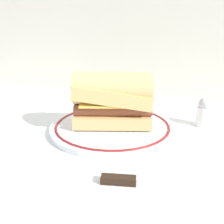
{
  "coord_description": "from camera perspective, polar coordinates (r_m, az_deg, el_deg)",
  "views": [
    {
      "loc": [
        0.14,
        -0.52,
        0.23
      ],
      "look_at": [
        -0.01,
        -0.0,
        0.04
      ],
      "focal_mm": 39.97,
      "sensor_mm": 36.0,
      "label": 1
    }
  ],
  "objects": [
    {
      "name": "salt_shaker",
      "position": [
        0.64,
        20.19,
        -0.05
      ],
      "size": [
        0.03,
        0.03,
        0.07
      ],
      "color": "white",
      "rests_on": "ground_plane"
    },
    {
      "name": "wall_back",
      "position": [
        0.89,
        6.95,
        23.4
      ],
      "size": [
        1.5,
        0.02,
        0.6
      ],
      "primitive_type": "cube",
      "color": "silver",
      "rests_on": "ground_plane"
    },
    {
      "name": "butter_knife",
      "position": [
        0.4,
        6.05,
        -15.64
      ],
      "size": [
        0.14,
        0.04,
        0.01
      ],
      "color": "silver",
      "rests_on": "ground_plane"
    },
    {
      "name": "plate",
      "position": [
        0.59,
        0.0,
        -3.44
      ],
      "size": [
        0.29,
        0.29,
        0.01
      ],
      "color": "white",
      "rests_on": "ground_plane"
    },
    {
      "name": "ground_plane",
      "position": [
        0.59,
        0.57,
        -4.08
      ],
      "size": [
        1.5,
        1.5,
        0.0
      ],
      "primitive_type": "plane",
      "color": "silver"
    },
    {
      "name": "sausage_sandwich",
      "position": [
        0.56,
        0.0,
        3.12
      ],
      "size": [
        0.19,
        0.13,
        0.12
      ],
      "rotation": [
        0.0,
        0.0,
        0.25
      ],
      "color": "#E1B875",
      "rests_on": "plate"
    }
  ]
}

